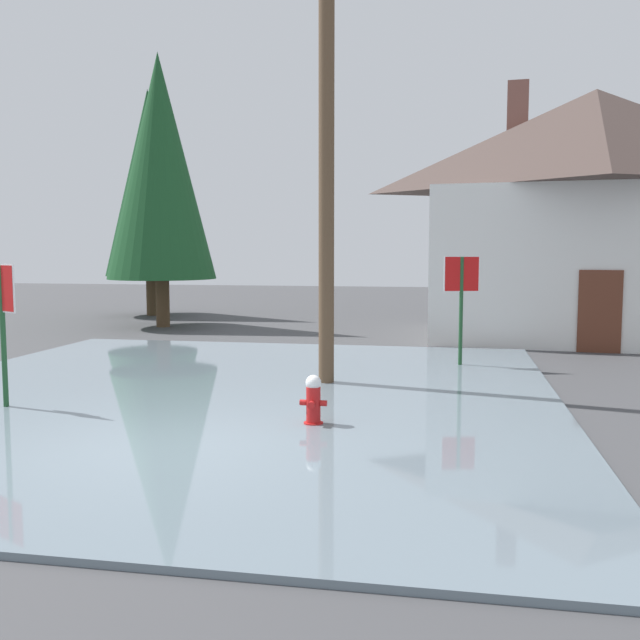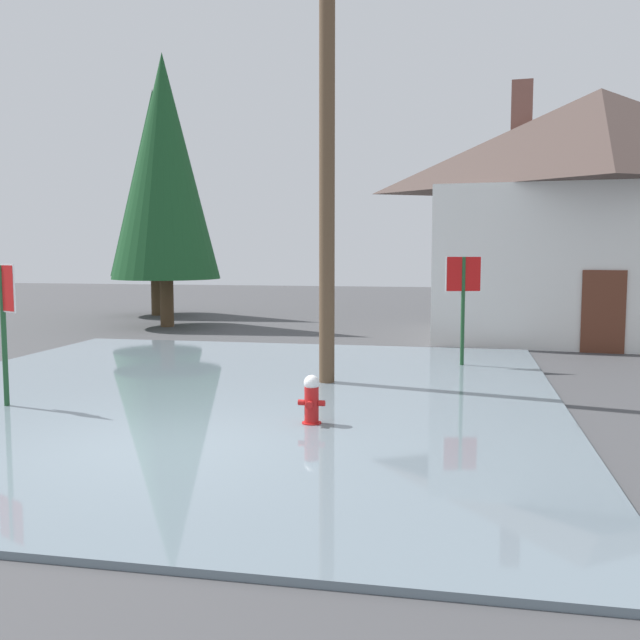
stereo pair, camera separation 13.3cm
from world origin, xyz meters
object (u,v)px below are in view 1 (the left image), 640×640
(house, at_px, (592,211))
(pine_tree_mid_left, at_px, (149,184))
(utility_pole, at_px, (326,135))
(stop_sign_far, at_px, (461,288))
(fire_hydrant, at_px, (313,402))
(stop_sign_near, at_px, (2,307))
(pine_tree_tall_left, at_px, (160,167))

(house, bearing_deg, pine_tree_mid_left, 163.18)
(utility_pole, bearing_deg, stop_sign_far, 45.39)
(fire_hydrant, bearing_deg, utility_pole, 96.72)
(house, bearing_deg, utility_pole, -126.32)
(stop_sign_near, xyz_separation_m, pine_tree_tall_left, (-2.44, 11.85, 3.47))
(fire_hydrant, height_order, stop_sign_far, stop_sign_far)
(fire_hydrant, xyz_separation_m, utility_pole, (-0.37, 3.10, 4.13))
(stop_sign_near, height_order, pine_tree_mid_left, pine_tree_mid_left)
(utility_pole, bearing_deg, stop_sign_near, -147.24)
(stop_sign_near, height_order, house, house)
(stop_sign_far, relative_size, pine_tree_tall_left, 0.27)
(pine_tree_tall_left, relative_size, pine_tree_mid_left, 1.03)
(stop_sign_near, distance_m, pine_tree_tall_left, 12.58)
(pine_tree_mid_left, bearing_deg, stop_sign_near, -74.04)
(utility_pole, height_order, house, utility_pole)
(fire_hydrant, xyz_separation_m, house, (5.63, 11.26, 3.17))
(utility_pole, height_order, pine_tree_tall_left, pine_tree_tall_left)
(fire_hydrant, xyz_separation_m, pine_tree_tall_left, (-7.31, 12.05, 4.72))
(utility_pole, relative_size, stop_sign_far, 3.67)
(stop_sign_far, xyz_separation_m, house, (3.57, 5.70, 1.86))
(house, bearing_deg, pine_tree_tall_left, 176.53)
(fire_hydrant, relative_size, house, 0.08)
(utility_pole, bearing_deg, house, 53.68)
(stop_sign_near, bearing_deg, fire_hydrant, -2.36)
(fire_hydrant, bearing_deg, stop_sign_near, 177.64)
(stop_sign_near, height_order, stop_sign_far, stop_sign_far)
(utility_pole, relative_size, house, 0.92)
(fire_hydrant, relative_size, pine_tree_tall_left, 0.09)
(stop_sign_near, xyz_separation_m, fire_hydrant, (4.88, -0.20, -1.25))
(house, distance_m, pine_tree_mid_left, 15.70)
(pine_tree_tall_left, bearing_deg, stop_sign_near, -78.37)
(stop_sign_near, height_order, fire_hydrant, stop_sign_near)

